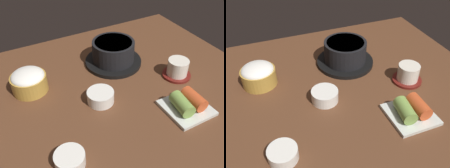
% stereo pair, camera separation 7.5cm
% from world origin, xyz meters
% --- Properties ---
extents(dining_table, '(1.00, 0.76, 0.02)m').
position_xyz_m(dining_table, '(0.00, 0.00, 0.01)').
color(dining_table, '#56331E').
rests_on(dining_table, ground).
extents(stone_pot, '(0.20, 0.20, 0.08)m').
position_xyz_m(stone_pot, '(0.10, 0.12, 0.06)').
color(stone_pot, black).
rests_on(stone_pot, dining_table).
extents(rice_bowl, '(0.11, 0.11, 0.07)m').
position_xyz_m(rice_bowl, '(-0.19, 0.11, 0.06)').
color(rice_bowl, '#B78C38').
rests_on(rice_bowl, dining_table).
extents(tea_cup_with_saucer, '(0.09, 0.09, 0.06)m').
position_xyz_m(tea_cup_with_saucer, '(0.25, -0.05, 0.05)').
color(tea_cup_with_saucer, maroon).
rests_on(tea_cup_with_saucer, dining_table).
extents(banchan_cup_center, '(0.08, 0.08, 0.04)m').
position_xyz_m(banchan_cup_center, '(-0.03, -0.04, 0.04)').
color(banchan_cup_center, white).
rests_on(banchan_cup_center, dining_table).
extents(kimchi_plate, '(0.12, 0.12, 0.05)m').
position_xyz_m(kimchi_plate, '(0.17, -0.19, 0.04)').
color(kimchi_plate, silver).
rests_on(kimchi_plate, dining_table).
extents(side_bowl_near, '(0.07, 0.07, 0.03)m').
position_xyz_m(side_bowl_near, '(-0.18, -0.20, 0.04)').
color(side_bowl_near, white).
rests_on(side_bowl_near, dining_table).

